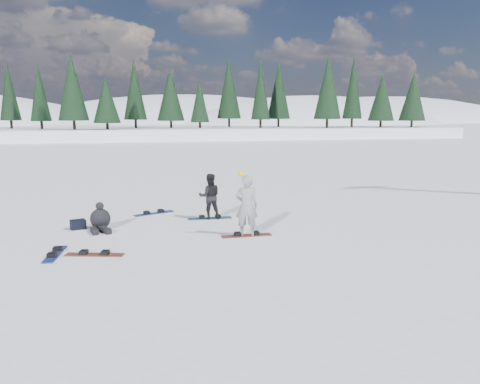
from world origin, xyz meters
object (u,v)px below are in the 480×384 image
object	(u,v)px
snowboard_loose_b	(95,255)
snowboard_loose_a	(55,254)
snowboarder_man	(210,196)
gear_bag	(78,224)
snowboard_loose_c	(154,213)
seated_rider	(100,219)
snowboarder_woman	(247,206)

from	to	relation	value
snowboard_loose_b	snowboard_loose_a	size ratio (longest dim) A/B	1.00
snowboarder_man	gear_bag	world-z (taller)	snowboarder_man
snowboard_loose_c	snowboard_loose_a	size ratio (longest dim) A/B	1.00
seated_rider	gear_bag	xyz separation A→B (m)	(-0.70, 0.26, -0.19)
snowboarder_man	gear_bag	xyz separation A→B (m)	(-4.28, -0.56, -0.64)
snowboarder_woman	gear_bag	distance (m)	5.42
snowboarder_woman	seated_rider	bearing A→B (deg)	-12.86
seated_rider	gear_bag	distance (m)	0.77
snowboarder_woman	snowboard_loose_a	distance (m)	5.39
gear_bag	snowboarder_woman	bearing A→B (deg)	-21.71
seated_rider	gear_bag	world-z (taller)	seated_rider
snowboarder_man	gear_bag	size ratio (longest dim) A/B	3.50
snowboard_loose_c	snowboard_loose_b	world-z (taller)	same
gear_bag	snowboard_loose_c	size ratio (longest dim) A/B	0.30
gear_bag	snowboard_loose_a	distance (m)	2.73
seated_rider	snowboard_loose_c	size ratio (longest dim) A/B	0.75
snowboarder_woman	seated_rider	size ratio (longest dim) A/B	1.76
snowboarder_man	snowboard_loose_c	bearing A→B (deg)	-29.89
snowboarder_man	seated_rider	size ratio (longest dim) A/B	1.39
gear_bag	snowboard_loose_a	xyz separation A→B (m)	(-0.27, -2.71, -0.14)
seated_rider	snowboard_loose_c	world-z (taller)	seated_rider
snowboarder_man	snowboard_loose_c	xyz separation A→B (m)	(-1.86, 1.23, -0.77)
snowboarder_man	snowboard_loose_a	distance (m)	5.66
snowboarder_woman	snowboard_loose_b	distance (m)	4.46
snowboarder_man	snowboard_loose_a	world-z (taller)	snowboarder_man
snowboarder_woman	snowboard_loose_b	bearing A→B (deg)	22.46
gear_bag	snowboard_loose_c	world-z (taller)	gear_bag
snowboard_loose_b	snowboarder_woman	bearing A→B (deg)	28.32
snowboard_loose_a	seated_rider	bearing A→B (deg)	-16.09
snowboard_loose_b	snowboard_loose_a	bearing A→B (deg)	179.44
gear_bag	snowboard_loose_a	size ratio (longest dim) A/B	0.30
seated_rider	gear_bag	size ratio (longest dim) A/B	2.51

